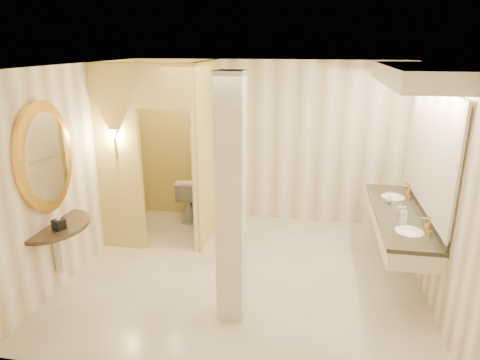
{
  "coord_description": "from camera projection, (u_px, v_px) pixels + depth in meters",
  "views": [
    {
      "loc": [
        0.82,
        -4.99,
        2.94
      ],
      "look_at": [
        -0.11,
        0.2,
        1.25
      ],
      "focal_mm": 32.0,
      "sensor_mm": 36.0,
      "label": 1
    }
  ],
  "objects": [
    {
      "name": "floor",
      "position": [
        246.0,
        274.0,
        5.71
      ],
      "size": [
        4.5,
        4.5,
        0.0
      ],
      "primitive_type": "plane",
      "color": "white",
      "rests_on": "ground"
    },
    {
      "name": "console_shelf",
      "position": [
        49.0,
        187.0,
        4.98
      ],
      "size": [
        1.0,
        1.0,
        1.95
      ],
      "color": "black",
      "rests_on": "floor"
    },
    {
      "name": "soap_bottle_a",
      "position": [
        400.0,
        208.0,
        5.45
      ],
      "size": [
        0.06,
        0.06,
        0.12
      ],
      "primitive_type": "imported",
      "rotation": [
        0.0,
        0.0,
        0.02
      ],
      "color": "beige",
      "rests_on": "vanity"
    },
    {
      "name": "wall_sconce",
      "position": [
        114.0,
        135.0,
        5.91
      ],
      "size": [
        0.14,
        0.14,
        0.42
      ],
      "color": "gold",
      "rests_on": "toilet_closet"
    },
    {
      "name": "toilet",
      "position": [
        191.0,
        197.0,
        7.45
      ],
      "size": [
        0.51,
        0.79,
        0.77
      ],
      "primitive_type": "imported",
      "rotation": [
        0.0,
        0.0,
        3.25
      ],
      "color": "white",
      "rests_on": "floor"
    },
    {
      "name": "pillar",
      "position": [
        231.0,
        203.0,
        4.46
      ],
      "size": [
        0.28,
        0.28,
        2.7
      ],
      "primitive_type": "cube",
      "color": "silver",
      "rests_on": "floor"
    },
    {
      "name": "soap_bottle_c",
      "position": [
        404.0,
        215.0,
        5.08
      ],
      "size": [
        0.11,
        0.11,
        0.23
      ],
      "primitive_type": "imported",
      "rotation": [
        0.0,
        0.0,
        -0.36
      ],
      "color": "#C6B28C",
      "rests_on": "vanity"
    },
    {
      "name": "wall_right",
      "position": [
        438.0,
        188.0,
        4.92
      ],
      "size": [
        0.02,
        4.0,
        2.7
      ],
      "primitive_type": "cube",
      "color": "white",
      "rests_on": "floor"
    },
    {
      "name": "toilet_closet",
      "position": [
        183.0,
        152.0,
        6.39
      ],
      "size": [
        1.5,
        1.55,
        2.7
      ],
      "color": "#EFDE7D",
      "rests_on": "floor"
    },
    {
      "name": "vanity",
      "position": [
        410.0,
        155.0,
        5.26
      ],
      "size": [
        0.75,
        2.39,
        2.09
      ],
      "color": "silver",
      "rests_on": "floor"
    },
    {
      "name": "wall_left",
      "position": [
        79.0,
        169.0,
        5.68
      ],
      "size": [
        0.02,
        4.0,
        2.7
      ],
      "primitive_type": "cube",
      "color": "white",
      "rests_on": "floor"
    },
    {
      "name": "tissue_box",
      "position": [
        59.0,
        224.0,
        4.96
      ],
      "size": [
        0.16,
        0.16,
        0.12
      ],
      "primitive_type": "cube",
      "rotation": [
        0.0,
        0.0,
        -0.4
      ],
      "color": "black",
      "rests_on": "console_shelf"
    },
    {
      "name": "wall_back",
      "position": [
        265.0,
        143.0,
        7.17
      ],
      "size": [
        4.5,
        0.02,
        2.7
      ],
      "primitive_type": "cube",
      "color": "white",
      "rests_on": "floor"
    },
    {
      "name": "soap_bottle_b",
      "position": [
        390.0,
        199.0,
        5.78
      ],
      "size": [
        0.1,
        0.1,
        0.11
      ],
      "primitive_type": "imported",
      "rotation": [
        0.0,
        0.0,
        -0.18
      ],
      "color": "silver",
      "rests_on": "vanity"
    },
    {
      "name": "wall_front",
      "position": [
        205.0,
        251.0,
        3.43
      ],
      "size": [
        4.5,
        0.02,
        2.7
      ],
      "primitive_type": "cube",
      "color": "white",
      "rests_on": "floor"
    },
    {
      "name": "ceiling",
      "position": [
        246.0,
        65.0,
        4.89
      ],
      "size": [
        4.5,
        4.5,
        0.0
      ],
      "primitive_type": "plane",
      "rotation": [
        3.14,
        0.0,
        0.0
      ],
      "color": "white",
      "rests_on": "wall_back"
    }
  ]
}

